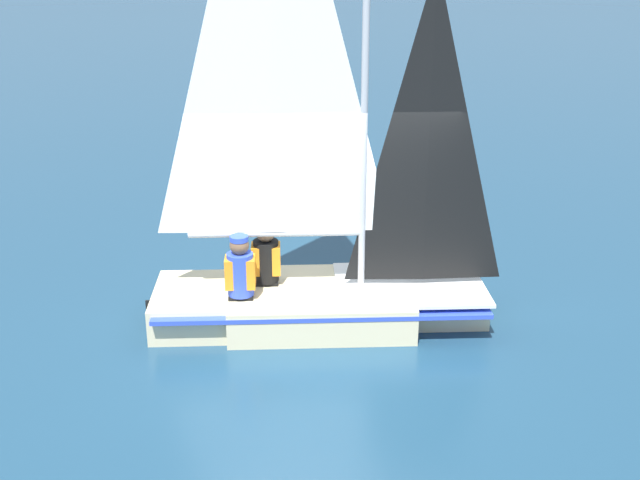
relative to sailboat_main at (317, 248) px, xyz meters
The scene contains 4 objects.
ground_plane 0.93m from the sailboat_main, 36.21° to the right, with size 260.00×260.00×0.00m, color navy.
sailboat_main is the anchor object (origin of this frame).
sailor_helm 0.69m from the sailboat_main, 127.81° to the left, with size 0.43×0.42×1.16m.
sailor_crew 0.96m from the sailboat_main, 157.60° to the left, with size 0.43×0.42×1.16m.
Camera 1 is at (-5.40, -6.73, 4.28)m, focal length 45.00 mm.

